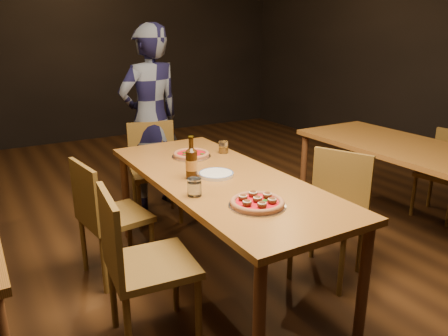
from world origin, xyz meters
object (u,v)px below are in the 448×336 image
table_right (416,157)px  beer_bottle (192,164)px  plate_stack (216,174)px  water_glass (194,187)px  amber_glass (223,147)px  chair_end (156,171)px  chair_main_sw (115,216)px  chair_nbr_right (443,174)px  chair_main_e (328,216)px  pizza_margherita (191,154)px  diner (151,119)px  table_main (220,187)px  chair_main_nw (152,264)px  pizza_meatball (257,202)px

table_right → beer_bottle: (-1.87, 0.26, 0.17)m
plate_stack → water_glass: bearing=-139.2°
beer_bottle → water_glass: beer_bottle is taller
amber_glass → chair_end: bearing=111.8°
chair_main_sw → plate_stack: bearing=-133.2°
chair_end → chair_nbr_right: chair_end is taller
chair_main_e → water_glass: (-0.95, 0.12, 0.35)m
chair_main_sw → beer_bottle: 0.68m
pizza_margherita → plate_stack: bearing=-97.0°
chair_main_sw → chair_main_e: 1.45m
water_glass → diner: (0.41, 1.69, 0.05)m
chair_end → diner: (0.09, 0.30, 0.41)m
chair_nbr_right → water_glass: bearing=-96.9°
amber_glass → diner: diner is taller
table_main → beer_bottle: size_ratio=7.43×
chair_nbr_right → diner: (-2.15, 1.58, 0.45)m
chair_main_nw → beer_bottle: beer_bottle is taller
table_right → diner: (-1.59, 1.67, 0.18)m
chair_main_e → pizza_meatball: size_ratio=2.89×
pizza_margherita → amber_glass: 0.26m
chair_nbr_right → beer_bottle: beer_bottle is taller
pizza_margherita → diner: diner is taller
table_main → chair_main_e: bearing=-27.2°
chair_nbr_right → chair_main_e: bearing=-91.4°
chair_main_sw → chair_main_e: bearing=-129.1°
table_main → amber_glass: (0.30, 0.47, 0.12)m
table_main → chair_main_nw: chair_main_nw is taller
chair_main_nw → chair_end: bearing=-17.2°
chair_main_sw → water_glass: bearing=-163.6°
chair_main_nw → chair_main_e: size_ratio=1.04×
plate_stack → amber_glass: 0.55m
chair_main_e → diner: size_ratio=0.53×
table_right → pizza_margherita: (-1.66, 0.70, 0.09)m
table_right → beer_bottle: beer_bottle is taller
table_main → diner: bearing=85.7°
table_main → chair_main_sw: bearing=143.7°
table_right → water_glass: (-2.00, -0.02, 0.12)m
chair_end → chair_main_nw: bearing=-100.2°
chair_main_nw → chair_main_e: chair_main_nw is taller
plate_stack → water_glass: 0.37m
plate_stack → chair_main_nw: bearing=-148.9°
chair_nbr_right → amber_glass: amber_glass is taller
beer_bottle → diner: (0.28, 1.41, 0.01)m
table_right → chair_main_e: chair_main_e is taller
table_main → chair_end: chair_end is taller
pizza_margherita → beer_bottle: beer_bottle is taller
amber_glass → chair_main_sw: bearing=-177.5°
table_main → chair_nbr_right: chair_nbr_right is taller
water_glass → diner: diner is taller
diner → water_glass: bearing=65.7°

